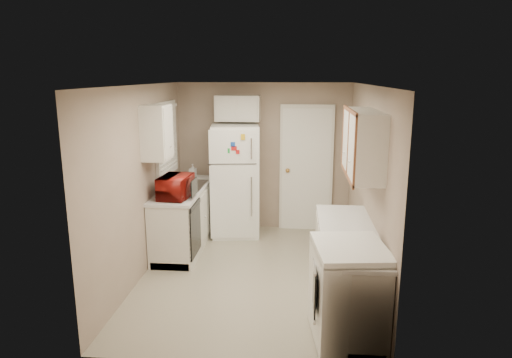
{
  "coord_description": "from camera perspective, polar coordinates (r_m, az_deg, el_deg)",
  "views": [
    {
      "loc": [
        0.52,
        -5.45,
        2.52
      ],
      "look_at": [
        0.0,
        0.5,
        1.15
      ],
      "focal_mm": 32.0,
      "sensor_mm": 36.0,
      "label": 1
    }
  ],
  "objects": [
    {
      "name": "soap_bottle",
      "position": [
        7.43,
        -7.91,
        1.0
      ],
      "size": [
        0.11,
        0.12,
        0.21
      ],
      "primitive_type": "imported",
      "rotation": [
        0.0,
        0.0,
        -0.2
      ],
      "color": "silver",
      "rests_on": "left_counter"
    },
    {
      "name": "ceiling",
      "position": [
        5.47,
        -0.47,
        11.66
      ],
      "size": [
        3.8,
        3.8,
        0.0
      ],
      "primitive_type": "plane",
      "color": "white",
      "rests_on": "floor"
    },
    {
      "name": "dishwasher",
      "position": [
        6.24,
        -7.64,
        -6.18
      ],
      "size": [
        0.03,
        0.58,
        0.72
      ],
      "primitive_type": "cube",
      "color": "black",
      "rests_on": "floor"
    },
    {
      "name": "stove",
      "position": [
        4.58,
        11.49,
        -13.75
      ],
      "size": [
        0.74,
        0.87,
        0.97
      ],
      "primitive_type": "cube",
      "rotation": [
        0.0,
        0.0,
        0.12
      ],
      "color": "white",
      "rests_on": "floor"
    },
    {
      "name": "upper_cabinet_right",
      "position": [
        5.05,
        13.28,
        4.37
      ],
      "size": [
        0.3,
        1.2,
        0.7
      ],
      "primitive_type": "cube",
      "color": "silver",
      "rests_on": "wall_right"
    },
    {
      "name": "microwave",
      "position": [
        6.2,
        -10.0,
        -0.99
      ],
      "size": [
        0.57,
        0.34,
        0.36
      ],
      "primitive_type": "imported",
      "rotation": [
        0.0,
        0.0,
        1.49
      ],
      "color": "maroon",
      "rests_on": "left_counter"
    },
    {
      "name": "sink",
      "position": [
        6.9,
        -8.73,
        -1.15
      ],
      "size": [
        0.54,
        0.74,
        0.16
      ],
      "primitive_type": "cube",
      "color": "gray",
      "rests_on": "left_counter"
    },
    {
      "name": "interior_door",
      "position": [
        7.46,
        6.29,
        1.26
      ],
      "size": [
        0.86,
        0.06,
        2.08
      ],
      "primitive_type": "cube",
      "color": "white",
      "rests_on": "floor"
    },
    {
      "name": "wall_front",
      "position": [
        3.82,
        -3.19,
        -7.33
      ],
      "size": [
        2.8,
        2.8,
        0.0
      ],
      "primitive_type": "plane",
      "color": "gray",
      "rests_on": "floor"
    },
    {
      "name": "right_counter",
      "position": [
        5.12,
        11.27,
        -11.2
      ],
      "size": [
        0.6,
        2.0,
        0.9
      ],
      "primitive_type": "cube",
      "color": "silver",
      "rests_on": "floor"
    },
    {
      "name": "wall_left",
      "position": [
        5.93,
        -14.05,
        -0.34
      ],
      "size": [
        3.8,
        3.8,
        0.0
      ],
      "primitive_type": "plane",
      "color": "gray",
      "rests_on": "floor"
    },
    {
      "name": "window_blinds",
      "position": [
        6.83,
        -11.07,
        4.94
      ],
      "size": [
        0.1,
        0.98,
        1.08
      ],
      "primitive_type": "cube",
      "color": "silver",
      "rests_on": "wall_left"
    },
    {
      "name": "floor",
      "position": [
        6.03,
        -0.43,
        -11.8
      ],
      "size": [
        3.8,
        3.8,
        0.0
      ],
      "primitive_type": "plane",
      "color": "#B6AF98",
      "rests_on": "ground"
    },
    {
      "name": "upper_cabinet_left",
      "position": [
        5.98,
        -12.32,
        5.71
      ],
      "size": [
        0.3,
        0.45,
        0.7
      ],
      "primitive_type": "cube",
      "color": "silver",
      "rests_on": "wall_left"
    },
    {
      "name": "left_counter",
      "position": [
        6.87,
        -8.91,
        -4.77
      ],
      "size": [
        0.6,
        1.8,
        0.9
      ],
      "primitive_type": "cube",
      "color": "silver",
      "rests_on": "floor"
    },
    {
      "name": "wall_back",
      "position": [
        7.48,
        0.94,
        2.77
      ],
      "size": [
        2.8,
        2.8,
        0.0
      ],
      "primitive_type": "plane",
      "color": "gray",
      "rests_on": "floor"
    },
    {
      "name": "wall_right",
      "position": [
        5.67,
        13.78,
        -0.92
      ],
      "size": [
        3.8,
        3.8,
        0.0
      ],
      "primitive_type": "plane",
      "color": "gray",
      "rests_on": "floor"
    },
    {
      "name": "refrigerator",
      "position": [
        7.24,
        -2.57,
        -0.17
      ],
      "size": [
        0.81,
        0.79,
        1.76
      ],
      "primitive_type": "cube",
      "rotation": [
        0.0,
        0.0,
        0.12
      ],
      "color": "white",
      "rests_on": "floor"
    },
    {
      "name": "cabinet_over_fridge",
      "position": [
        7.27,
        -2.3,
        8.82
      ],
      "size": [
        0.7,
        0.3,
        0.4
      ],
      "primitive_type": "cube",
      "color": "silver",
      "rests_on": "wall_back"
    }
  ]
}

